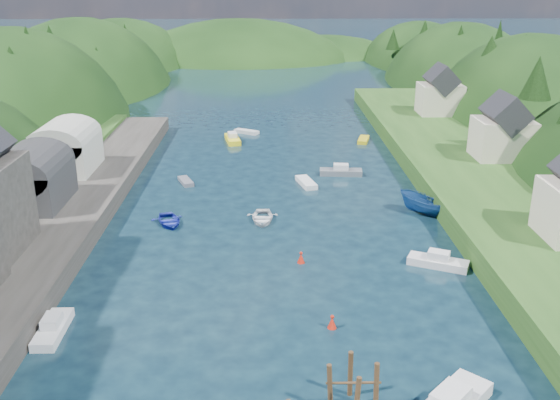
{
  "coord_description": "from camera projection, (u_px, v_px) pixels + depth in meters",
  "views": [
    {
      "loc": [
        -1.17,
        -29.28,
        24.84
      ],
      "look_at": [
        0.0,
        28.0,
        4.0
      ],
      "focal_mm": 40.0,
      "sensor_mm": 36.0,
      "label": 1
    }
  ],
  "objects": [
    {
      "name": "ground",
      "position": [
        277.0,
        172.0,
        83.01
      ],
      "size": [
        600.0,
        600.0,
        0.0
      ],
      "primitive_type": "plane",
      "color": "black",
      "rests_on": "ground"
    },
    {
      "name": "hillside_left",
      "position": [
        16.0,
        175.0,
        108.38
      ],
      "size": [
        44.0,
        245.56,
        52.0
      ],
      "color": "black",
      "rests_on": "ground"
    },
    {
      "name": "hillside_right",
      "position": [
        529.0,
        168.0,
        109.89
      ],
      "size": [
        36.0,
        245.56,
        48.0
      ],
      "color": "black",
      "rests_on": "ground"
    },
    {
      "name": "far_hills",
      "position": [
        275.0,
        90.0,
        203.23
      ],
      "size": [
        103.0,
        68.0,
        44.0
      ],
      "color": "black",
      "rests_on": "ground"
    },
    {
      "name": "hill_trees",
      "position": [
        280.0,
        73.0,
        92.04
      ],
      "size": [
        91.44,
        150.21,
        12.25
      ],
      "color": "black",
      "rests_on": "ground"
    },
    {
      "name": "quay_left",
      "position": [
        5.0,
        266.0,
        54.02
      ],
      "size": [
        12.0,
        110.0,
        2.0
      ],
      "primitive_type": "cube",
      "color": "#2D2B28",
      "rests_on": "ground"
    },
    {
      "name": "boat_sheds",
      "position": [
        48.0,
        158.0,
        70.37
      ],
      "size": [
        7.0,
        21.0,
        7.5
      ],
      "color": "#2D2D30",
      "rests_on": "quay_left"
    },
    {
      "name": "terrace_right",
      "position": [
        489.0,
        186.0,
        73.68
      ],
      "size": [
        16.0,
        120.0,
        2.4
      ],
      "primitive_type": "cube",
      "color": "#234719",
      "rests_on": "ground"
    },
    {
      "name": "right_bank_cottages",
      "position": [
        495.0,
        131.0,
        79.98
      ],
      "size": [
        9.0,
        59.24,
        8.41
      ],
      "color": "beige",
      "rests_on": "terrace_right"
    },
    {
      "name": "piling_cluster_far",
      "position": [
        353.0,
        391.0,
        37.23
      ],
      "size": [
        3.32,
        3.08,
        3.87
      ],
      "color": "#382314",
      "rests_on": "ground"
    },
    {
      "name": "channel_buoy_near",
      "position": [
        332.0,
        322.0,
        46.27
      ],
      "size": [
        0.7,
        0.7,
        1.1
      ],
      "color": "#AE1D0D",
      "rests_on": "ground"
    },
    {
      "name": "channel_buoy_far",
      "position": [
        301.0,
        258.0,
        56.75
      ],
      "size": [
        0.7,
        0.7,
        1.1
      ],
      "color": "#AE1D0D",
      "rests_on": "ground"
    },
    {
      "name": "moored_boats",
      "position": [
        308.0,
        249.0,
        58.26
      ],
      "size": [
        37.08,
        90.85,
        2.47
      ],
      "color": "silver",
      "rests_on": "ground"
    }
  ]
}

